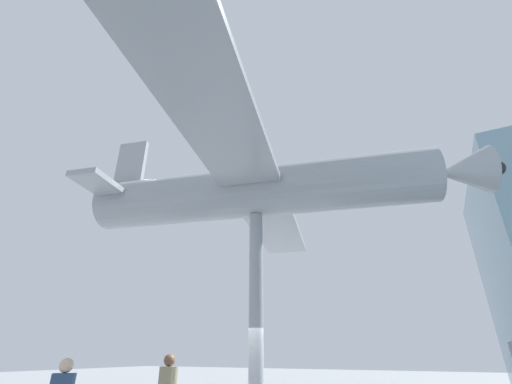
{
  "coord_description": "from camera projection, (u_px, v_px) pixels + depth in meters",
  "views": [
    {
      "loc": [
        8.94,
        4.44,
        1.88
      ],
      "look_at": [
        0.0,
        0.0,
        6.6
      ],
      "focal_mm": 24.0,
      "sensor_mm": 36.0,
      "label": 1
    }
  ],
  "objects": [
    {
      "name": "support_pylon_central",
      "position": [
        256.0,
        313.0,
        9.46
      ],
      "size": [
        0.4,
        0.4,
        5.79
      ],
      "color": "#999EA3",
      "rests_on": "ground_plane"
    },
    {
      "name": "suspended_airplane",
      "position": [
        264.0,
        191.0,
        11.0
      ],
      "size": [
        14.34,
        12.66,
        3.36
      ],
      "rotation": [
        0.0,
        0.0,
        0.24
      ],
      "color": "#93999E",
      "rests_on": "support_pylon_central"
    }
  ]
}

